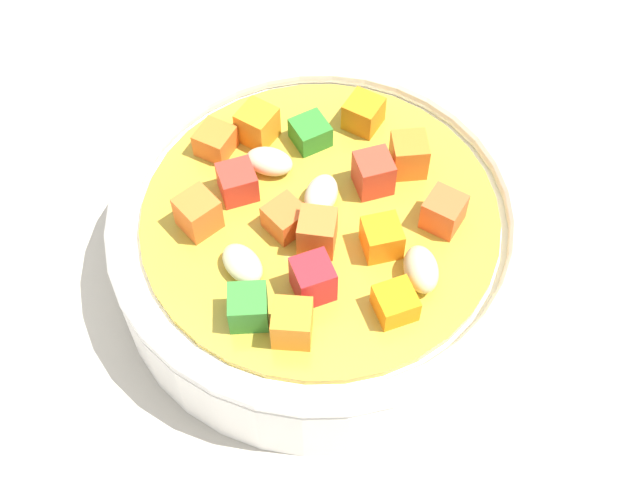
{
  "coord_description": "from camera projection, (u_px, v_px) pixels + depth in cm",
  "views": [
    {
      "loc": [
        -23.11,
        -1.71,
        37.23
      ],
      "look_at": [
        0.0,
        0.0,
        2.59
      ],
      "focal_mm": 47.62,
      "sensor_mm": 36.0,
      "label": 1
    }
  ],
  "objects": [
    {
      "name": "ground_plane",
      "position": [
        320.0,
        278.0,
        0.45
      ],
      "size": [
        140.0,
        140.0,
        2.0
      ],
      "primitive_type": "cube",
      "color": "#BAB2A0"
    },
    {
      "name": "soup_bowl_main",
      "position": [
        320.0,
        236.0,
        0.41
      ],
      "size": [
        20.19,
        20.19,
        6.69
      ],
      "color": "white",
      "rests_on": "ground_plane"
    },
    {
      "name": "spoon",
      "position": [
        604.0,
        429.0,
        0.39
      ],
      "size": [
        10.63,
        21.3,
        0.82
      ],
      "rotation": [
        0.0,
        0.0,
        5.13
      ],
      "color": "silver",
      "rests_on": "ground_plane"
    }
  ]
}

